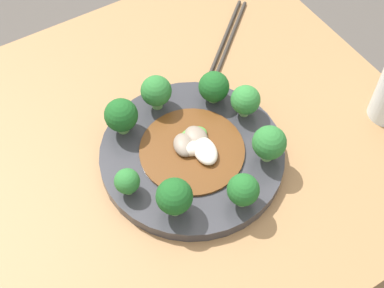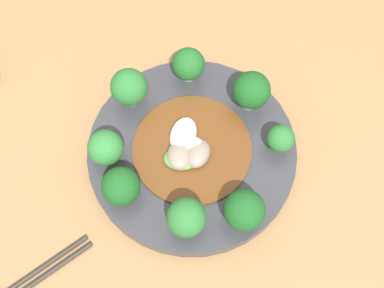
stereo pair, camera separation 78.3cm
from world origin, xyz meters
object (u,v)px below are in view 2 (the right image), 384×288
Objects in this scene: broccoli_west at (106,148)px; broccoli_northwest at (129,87)px; broccoli_southwest at (121,186)px; broccoli_east at (281,139)px; plate at (192,153)px; broccoli_northeast at (252,91)px; stirfry_center at (189,148)px; chopsticks at (20,288)px; broccoli_southeast at (244,210)px; broccoli_south at (186,218)px; broccoli_north at (188,64)px.

broccoli_northwest is at bearing 77.35° from broccoli_west.
broccoli_southwest is 0.23m from broccoli_east.
broccoli_northeast reaches higher than plate.
broccoli_southwest reaches higher than stirfry_center.
broccoli_west reaches higher than stirfry_center.
broccoli_northwest is 0.32m from chopsticks.
plate is at bearing 10.17° from broccoli_west.
broccoli_northeast is 0.42m from chopsticks.
broccoli_northwest reaches higher than plate.
broccoli_northeast reaches higher than broccoli_southwest.
broccoli_east is at bearing 66.64° from broccoli_southeast.
broccoli_south is at bearing -62.27° from broccoli_northwest.
broccoli_west and broccoli_southwest have the same top height.
broccoli_southwest is (-0.09, 0.04, -0.01)m from broccoli_south.
broccoli_west is 1.00× the size of broccoli_southwest.
chopsticks is at bearing -112.44° from broccoli_northwest.
broccoli_southeast reaches higher than broccoli_north.
broccoli_southwest reaches higher than broccoli_east.
broccoli_northwest reaches higher than broccoli_south.
stirfry_center is at bearing -85.02° from broccoli_north.
broccoli_south reaches higher than broccoli_north.
broccoli_south is at bearing -168.01° from broccoli_southeast.
broccoli_northwest is (-0.18, 0.17, 0.00)m from broccoli_southeast.
broccoli_south is at bearing -111.97° from broccoli_northeast.
broccoli_north is (-0.02, 0.24, -0.00)m from broccoli_south.
broccoli_southeast is 1.10× the size of broccoli_north.
broccoli_east is at bearing 22.54° from broccoli_southwest.
broccoli_southeast is (0.08, -0.10, 0.05)m from plate.
broccoli_northwest is at bearing -177.78° from broccoli_northeast.
broccoli_northeast is (0.10, -0.04, 0.01)m from broccoli_north.
broccoli_west is 0.06m from broccoli_southwest.
chopsticks is at bearing -146.49° from broccoli_east.
broccoli_west is at bearing 158.51° from broccoli_southeast.
stirfry_center is at bearing -173.33° from broccoli_east.
stirfry_center is at bearing 44.81° from chopsticks.
plate is 0.13m from broccoli_northwest.
broccoli_southeast reaches higher than broccoli_southwest.
broccoli_east is (0.22, 0.09, -0.00)m from broccoli_southwest.
broccoli_east is at bearing -56.64° from broccoli_northeast.
broccoli_northeast is at bearing 45.34° from plate.
broccoli_north is 0.36× the size of stirfry_center.
broccoli_southwest is 0.12m from stirfry_center.
broccoli_south is 0.94× the size of broccoli_northeast.
broccoli_north is at bearing 156.68° from broccoli_northeast.
chopsticks is (-0.20, -0.34, -0.06)m from broccoli_north.
broccoli_east is 0.13m from stirfry_center.
broccoli_south is 0.21m from broccoli_northwest.
broccoli_west is at bearing 117.69° from broccoli_southwest.
broccoli_northwest is at bearing 135.22° from broccoli_southeast.
stirfry_center is (-0.01, 0.11, -0.03)m from broccoli_south.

